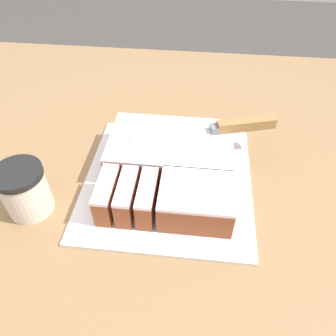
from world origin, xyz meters
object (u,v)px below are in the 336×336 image
at_px(cake_board, 168,180).
at_px(knife, 234,126).
at_px(cake, 170,167).
at_px(coffee_cup, 25,190).

distance_m(cake_board, knife, 0.18).
bearing_deg(cake, knife, 36.34).
distance_m(cake, knife, 0.16).
xyz_separation_m(cake, knife, (0.12, 0.09, 0.04)).
relative_size(knife, coffee_cup, 2.97).
height_order(cake_board, cake, cake).
bearing_deg(coffee_cup, cake_board, 21.18).
xyz_separation_m(cake, coffee_cup, (-0.26, -0.10, 0.01)).
bearing_deg(knife, coffee_cup, 10.88).
relative_size(cake_board, cake, 1.33).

